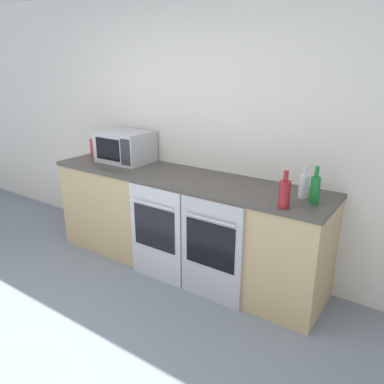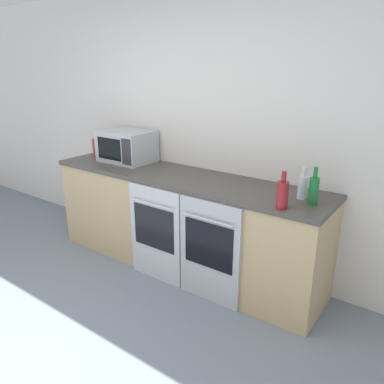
% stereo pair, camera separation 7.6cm
% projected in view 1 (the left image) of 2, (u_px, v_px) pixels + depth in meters
% --- Properties ---
extents(wall_back, '(10.00, 0.06, 2.60)m').
position_uv_depth(wall_back, '(202.00, 129.00, 3.56)').
color(wall_back, silver).
rests_on(wall_back, ground_plane).
extents(counter_back, '(2.75, 0.65, 0.93)m').
position_uv_depth(counter_back, '(182.00, 222.00, 3.56)').
color(counter_back, tan).
rests_on(counter_back, ground_plane).
extents(oven_left, '(0.56, 0.06, 0.89)m').
position_uv_depth(oven_left, '(155.00, 234.00, 3.33)').
color(oven_left, silver).
rests_on(oven_left, ground_plane).
extents(oven_right, '(0.56, 0.06, 0.89)m').
position_uv_depth(oven_right, '(211.00, 252.00, 3.02)').
color(oven_right, '#B7BABF').
rests_on(oven_right, ground_plane).
extents(microwave, '(0.53, 0.40, 0.32)m').
position_uv_depth(microwave, '(125.00, 146.00, 3.85)').
color(microwave, '#B7BABF').
rests_on(microwave, counter_back).
extents(bottle_green, '(0.07, 0.07, 0.28)m').
position_uv_depth(bottle_green, '(315.00, 189.00, 2.68)').
color(bottle_green, '#19722D').
rests_on(bottle_green, counter_back).
extents(bottle_clear, '(0.08, 0.08, 0.24)m').
position_uv_depth(bottle_clear, '(304.00, 186.00, 2.81)').
color(bottle_clear, silver).
rests_on(bottle_clear, counter_back).
extents(bottle_red, '(0.08, 0.08, 0.27)m').
position_uv_depth(bottle_red, '(285.00, 193.00, 2.60)').
color(bottle_red, maroon).
rests_on(bottle_red, counter_back).
extents(kettle, '(0.16, 0.16, 0.20)m').
position_uv_depth(kettle, '(98.00, 148.00, 4.08)').
color(kettle, '#B2332D').
rests_on(kettle, counter_back).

